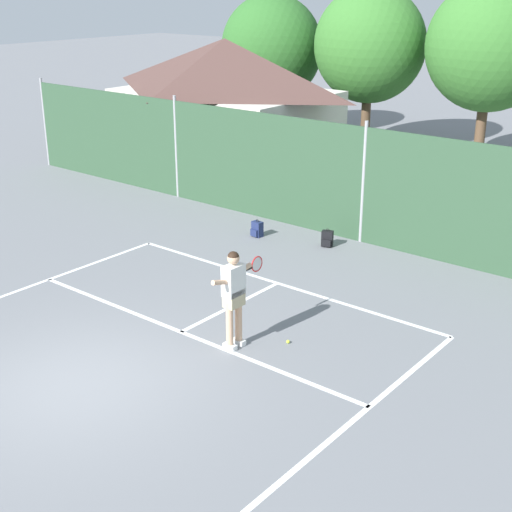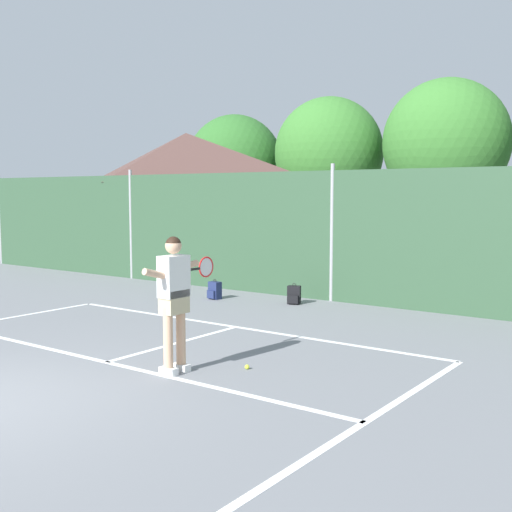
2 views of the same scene
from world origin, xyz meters
name	(u,v)px [view 2 (image 2 of 2)]	position (x,y,z in m)	size (l,w,h in m)	color
chainlink_fence	(332,236)	(0.00, 9.00, 1.47)	(26.09, 0.09, 3.08)	#2D4C33
clubhouse_building	(187,197)	(-7.65, 12.59, 2.30)	(7.38, 5.17, 4.43)	silver
treeline_backdrop	(493,146)	(0.80, 18.28, 3.99)	(25.56, 4.50, 6.53)	brown
tennis_player	(175,292)	(1.16, 2.68, 1.11)	(0.27, 1.44, 1.85)	silver
tennis_ball	(247,367)	(1.85, 3.38, 0.03)	(0.07, 0.07, 0.07)	#CCE033
backpack_navy	(215,291)	(-2.29, 7.64, 0.19)	(0.30, 0.27, 0.46)	navy
backpack_black	(294,295)	(-0.46, 8.16, 0.19)	(0.33, 0.32, 0.46)	black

